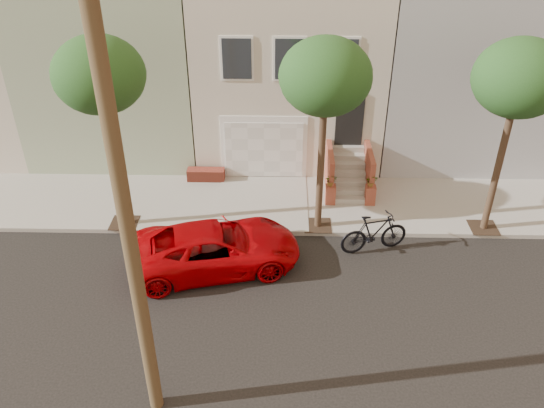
{
  "coord_description": "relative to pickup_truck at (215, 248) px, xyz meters",
  "views": [
    {
      "loc": [
        -0.17,
        -11.48,
        10.69
      ],
      "look_at": [
        -0.51,
        3.0,
        1.54
      ],
      "focal_mm": 36.8,
      "sensor_mm": 36.0,
      "label": 1
    }
  ],
  "objects": [
    {
      "name": "motorcycle",
      "position": [
        4.87,
        0.94,
        -0.04
      ],
      "size": [
        2.29,
        1.21,
        1.33
      ],
      "primitive_type": "imported",
      "rotation": [
        0.0,
        0.0,
        1.85
      ],
      "color": "black",
      "rests_on": "ground"
    },
    {
      "name": "tree_left",
      "position": [
        -3.32,
        2.06,
        4.55
      ],
      "size": [
        2.7,
        2.57,
        6.3
      ],
      "color": "#2D2116",
      "rests_on": "sidewalk"
    },
    {
      "name": "pickup_truck",
      "position": [
        0.0,
        0.0,
        0.0
      ],
      "size": [
        5.49,
        3.47,
        1.41
      ],
      "primitive_type": "imported",
      "rotation": [
        0.0,
        0.0,
        1.81
      ],
      "color": "#AC0106",
      "rests_on": "ground"
    },
    {
      "name": "ground",
      "position": [
        2.18,
        -1.84,
        -0.71
      ],
      "size": [
        90.0,
        90.0,
        0.0
      ],
      "primitive_type": "plane",
      "color": "black",
      "rests_on": "ground"
    },
    {
      "name": "sidewalk",
      "position": [
        2.18,
        3.51,
        -0.63
      ],
      "size": [
        40.0,
        3.7,
        0.15
      ],
      "primitive_type": "cube",
      "color": "gray",
      "rests_on": "ground"
    },
    {
      "name": "house_row",
      "position": [
        2.18,
        9.35,
        2.94
      ],
      "size": [
        33.1,
        11.7,
        7.0
      ],
      "color": "#BBB29F",
      "rests_on": "sidewalk"
    },
    {
      "name": "tree_mid",
      "position": [
        3.18,
        2.06,
        4.55
      ],
      "size": [
        2.7,
        2.57,
        6.3
      ],
      "color": "#2D2116",
      "rests_on": "sidewalk"
    },
    {
      "name": "tree_right",
      "position": [
        8.68,
        2.06,
        4.55
      ],
      "size": [
        2.7,
        2.57,
        6.3
      ],
      "color": "#2D2116",
      "rests_on": "sidewalk"
    }
  ]
}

